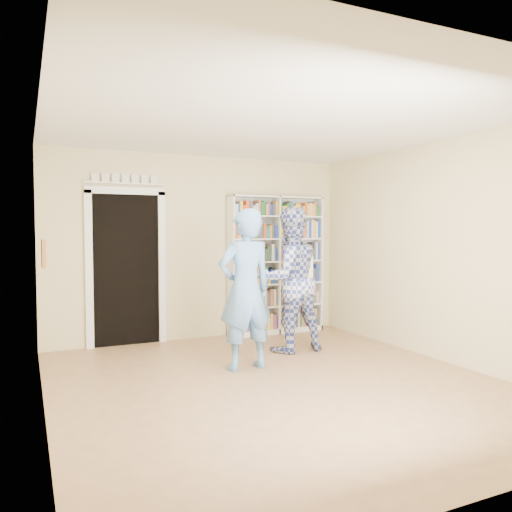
# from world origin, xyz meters

# --- Properties ---
(floor) EXTENTS (5.00, 5.00, 0.00)m
(floor) POSITION_xyz_m (0.00, 0.00, 0.00)
(floor) COLOR #916746
(floor) RESTS_ON ground
(ceiling) EXTENTS (5.00, 5.00, 0.00)m
(ceiling) POSITION_xyz_m (0.00, 0.00, 2.70)
(ceiling) COLOR white
(ceiling) RESTS_ON wall_back
(wall_back) EXTENTS (4.50, 0.00, 4.50)m
(wall_back) POSITION_xyz_m (0.00, 2.50, 1.35)
(wall_back) COLOR beige
(wall_back) RESTS_ON floor
(wall_left) EXTENTS (0.00, 5.00, 5.00)m
(wall_left) POSITION_xyz_m (-2.25, 0.00, 1.35)
(wall_left) COLOR beige
(wall_left) RESTS_ON floor
(wall_right) EXTENTS (0.00, 5.00, 5.00)m
(wall_right) POSITION_xyz_m (2.25, 0.00, 1.35)
(wall_right) COLOR beige
(wall_right) RESTS_ON floor
(bookshelf) EXTENTS (1.55, 0.29, 2.13)m
(bookshelf) POSITION_xyz_m (1.17, 2.34, 1.07)
(bookshelf) COLOR white
(bookshelf) RESTS_ON floor
(doorway) EXTENTS (1.10, 0.08, 2.43)m
(doorway) POSITION_xyz_m (-1.10, 2.48, 1.18)
(doorway) COLOR black
(doorway) RESTS_ON floor
(wall_art) EXTENTS (0.03, 0.25, 0.25)m
(wall_art) POSITION_xyz_m (-2.23, 0.20, 1.40)
(wall_art) COLOR brown
(wall_art) RESTS_ON wall_left
(man_blue) EXTENTS (0.71, 0.49, 1.85)m
(man_blue) POSITION_xyz_m (-0.09, 0.66, 0.93)
(man_blue) COLOR #5F94D4
(man_blue) RESTS_ON floor
(man_plaid) EXTENTS (0.94, 0.74, 1.90)m
(man_plaid) POSITION_xyz_m (0.80, 1.22, 0.95)
(man_plaid) COLOR #303F93
(man_plaid) RESTS_ON floor
(paper_sheet) EXTENTS (0.22, 0.08, 0.33)m
(paper_sheet) POSITION_xyz_m (0.93, 1.00, 1.10)
(paper_sheet) COLOR white
(paper_sheet) RESTS_ON man_plaid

